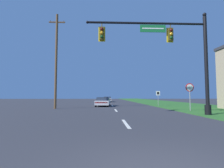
{
  "coord_description": "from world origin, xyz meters",
  "views": [
    {
      "loc": [
        -1.06,
        -2.88,
        1.4
      ],
      "look_at": [
        0.0,
        23.3,
        3.18
      ],
      "focal_mm": 28.0,
      "sensor_mm": 36.0,
      "label": 1
    }
  ],
  "objects": [
    {
      "name": "car_ahead",
      "position": [
        -1.31,
        20.91,
        0.6
      ],
      "size": [
        2.18,
        4.39,
        1.19
      ],
      "color": "black",
      "rests_on": "ground"
    },
    {
      "name": "stop_sign",
      "position": [
        6.68,
        12.74,
        1.86
      ],
      "size": [
        0.76,
        0.07,
        2.5
      ],
      "color": "gray",
      "rests_on": "grass_verge_right"
    },
    {
      "name": "signal_mast",
      "position": [
        4.22,
        9.54,
        4.6
      ],
      "size": [
        9.07,
        0.47,
        7.59
      ],
      "color": "black",
      "rests_on": "grass_verge_right"
    },
    {
      "name": "road_center_line",
      "position": [
        0.0,
        22.0,
        0.01
      ],
      "size": [
        0.16,
        34.8,
        0.01
      ],
      "color": "silver",
      "rests_on": "ground"
    },
    {
      "name": "far_car",
      "position": [
        -0.51,
        38.23,
        0.61
      ],
      "size": [
        1.82,
        4.69,
        1.19
      ],
      "color": "black",
      "rests_on": "ground"
    },
    {
      "name": "route_sign_post",
      "position": [
        6.35,
        21.19,
        1.53
      ],
      "size": [
        0.55,
        0.06,
        2.03
      ],
      "color": "gray",
      "rests_on": "grass_verge_right"
    },
    {
      "name": "utility_pole_near",
      "position": [
        -6.49,
        16.51,
        5.46
      ],
      "size": [
        1.8,
        0.26,
        10.59
      ],
      "color": "brown",
      "rests_on": "ground"
    },
    {
      "name": "grass_verge_right",
      "position": [
        10.5,
        30.0,
        0.02
      ],
      "size": [
        10.0,
        110.0,
        0.04
      ],
      "color": "#2D6626",
      "rests_on": "ground"
    }
  ]
}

